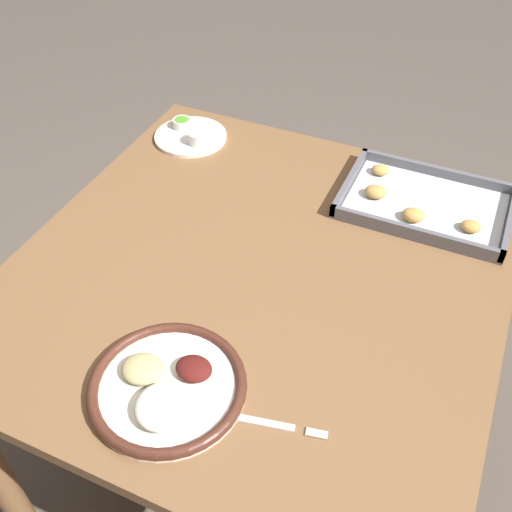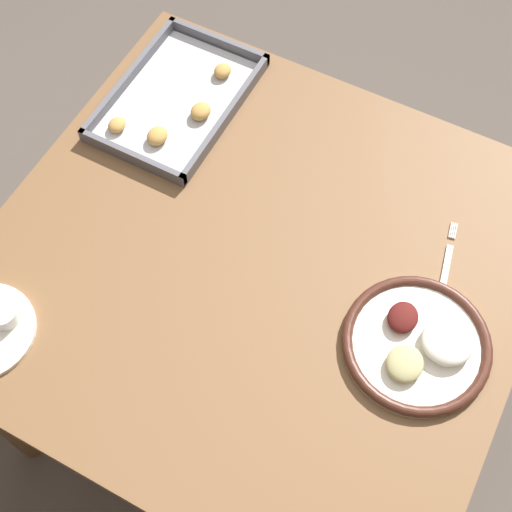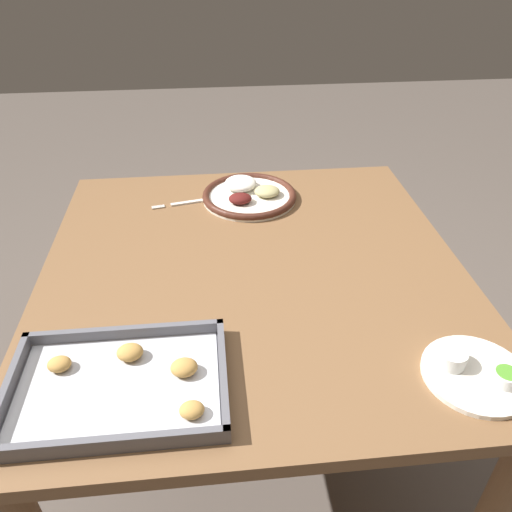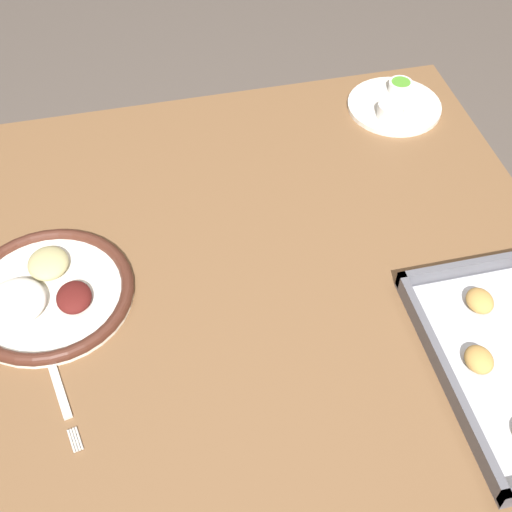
% 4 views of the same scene
% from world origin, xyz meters
% --- Properties ---
extents(ground_plane, '(8.00, 8.00, 0.00)m').
position_xyz_m(ground_plane, '(0.00, 0.00, 0.00)').
color(ground_plane, '#564C44').
extents(dining_table, '(0.96, 1.00, 0.74)m').
position_xyz_m(dining_table, '(0.00, 0.00, 0.63)').
color(dining_table, brown).
rests_on(dining_table, ground_plane).
extents(dinner_plate, '(0.27, 0.27, 0.04)m').
position_xyz_m(dinner_plate, '(-0.02, -0.33, 0.75)').
color(dinner_plate, white).
rests_on(dinner_plate, dining_table).
extents(fork, '(0.19, 0.05, 0.00)m').
position_xyz_m(fork, '(0.15, -0.32, 0.74)').
color(fork, silver).
rests_on(fork, dining_table).
extents(baking_tray, '(0.37, 0.25, 0.03)m').
position_xyz_m(baking_tray, '(0.26, 0.33, 0.75)').
color(baking_tray, '#595960').
rests_on(baking_tray, dining_table).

